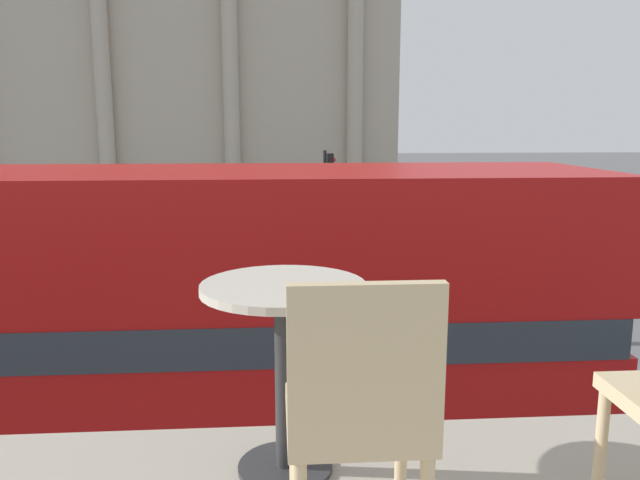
# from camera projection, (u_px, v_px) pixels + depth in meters

# --- Properties ---
(double_decker_bus) EXTENTS (10.13, 2.74, 4.32)m
(double_decker_bus) POSITION_uv_depth(u_px,v_px,m) (180.00, 329.00, 7.59)
(double_decker_bus) COLOR black
(double_decker_bus) RESTS_ON ground_plane
(cafe_dining_table) EXTENTS (0.60, 0.60, 0.73)m
(cafe_dining_table) POSITION_uv_depth(u_px,v_px,m) (284.00, 335.00, 2.27)
(cafe_dining_table) COLOR #2D2D30
(cafe_dining_table) RESTS_ON cafe_floor_slab
(cafe_chair_0) EXTENTS (0.40, 0.40, 0.91)m
(cafe_chair_0) POSITION_uv_depth(u_px,v_px,m) (359.00, 412.00, 1.71)
(cafe_chair_0) COLOR #D1B789
(cafe_chair_0) RESTS_ON cafe_floor_slab
(plaza_building_left) EXTENTS (27.23, 16.11, 25.90)m
(plaza_building_left) POSITION_uv_depth(u_px,v_px,m) (183.00, 0.00, 41.69)
(plaza_building_left) COLOR #B2A893
(plaza_building_left) RESTS_ON ground_plane
(traffic_light_near) EXTENTS (0.42, 0.24, 3.80)m
(traffic_light_near) POSITION_uv_depth(u_px,v_px,m) (364.00, 231.00, 13.88)
(traffic_light_near) COLOR black
(traffic_light_near) RESTS_ON ground_plane
(traffic_light_mid) EXTENTS (0.42, 0.24, 4.01)m
(traffic_light_mid) POSITION_uv_depth(u_px,v_px,m) (327.00, 194.00, 20.14)
(traffic_light_mid) COLOR black
(traffic_light_mid) RESTS_ON ground_plane
(car_black) EXTENTS (4.20, 1.93, 1.35)m
(car_black) POSITION_uv_depth(u_px,v_px,m) (384.00, 264.00, 18.66)
(car_black) COLOR black
(car_black) RESTS_ON ground_plane
(car_white) EXTENTS (4.20, 1.93, 1.35)m
(car_white) POSITION_uv_depth(u_px,v_px,m) (1.00, 258.00, 19.47)
(car_white) COLOR black
(car_white) RESTS_ON ground_plane
(pedestrian_white) EXTENTS (0.32, 0.32, 1.80)m
(pedestrian_white) POSITION_uv_depth(u_px,v_px,m) (373.00, 235.00, 21.53)
(pedestrian_white) COLOR #282B33
(pedestrian_white) RESTS_ON ground_plane
(pedestrian_blue) EXTENTS (0.32, 0.32, 1.73)m
(pedestrian_blue) POSITION_uv_depth(u_px,v_px,m) (16.00, 236.00, 21.74)
(pedestrian_blue) COLOR #282B33
(pedestrian_blue) RESTS_ON ground_plane
(pedestrian_olive) EXTENTS (0.32, 0.32, 1.78)m
(pedestrian_olive) POSITION_uv_depth(u_px,v_px,m) (406.00, 190.00, 36.02)
(pedestrian_olive) COLOR #282B33
(pedestrian_olive) RESTS_ON ground_plane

